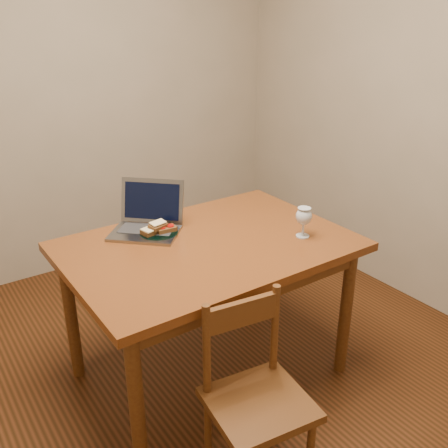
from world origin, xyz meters
TOP-DOWN VIEW (x-y plane):
  - floor at (0.00, 0.00)m, footprint 3.20×3.20m
  - back_wall at (0.00, 1.61)m, footprint 3.20×0.02m
  - right_wall at (1.61, 0.00)m, footprint 0.02×3.20m
  - table at (0.11, 0.05)m, footprint 1.30×0.90m
  - chair at (-0.08, -0.57)m, footprint 0.41×0.39m
  - plate at (-0.04, 0.25)m, footprint 0.18×0.18m
  - sandwich_cheese at (-0.07, 0.26)m, footprint 0.11×0.08m
  - sandwich_tomato at (-0.00, 0.25)m, footprint 0.10×0.06m
  - sandwich_top at (-0.04, 0.26)m, footprint 0.10×0.07m
  - milk_glass at (0.52, -0.15)m, footprint 0.08×0.08m
  - laptop at (-0.04, 0.35)m, footprint 0.43×0.43m

SIDE VIEW (x-z plane):
  - floor at x=0.00m, z-range -0.02..0.00m
  - chair at x=-0.08m, z-range 0.23..0.62m
  - table at x=0.11m, z-range 0.28..1.02m
  - plate at x=-0.04m, z-range 0.74..0.76m
  - sandwich_tomato at x=0.00m, z-range 0.76..0.79m
  - sandwich_cheese at x=-0.07m, z-range 0.76..0.79m
  - sandwich_top at x=-0.04m, z-range 0.78..0.80m
  - laptop at x=-0.04m, z-range 0.69..0.92m
  - milk_glass at x=0.52m, z-range 0.74..0.89m
  - back_wall at x=0.00m, z-range 0.00..2.60m
  - right_wall at x=1.61m, z-range 0.00..2.60m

